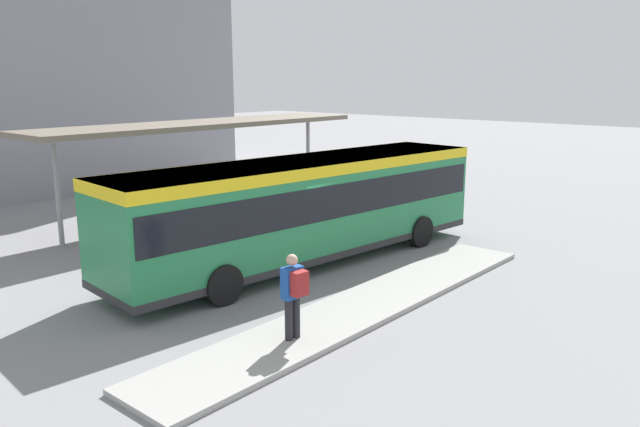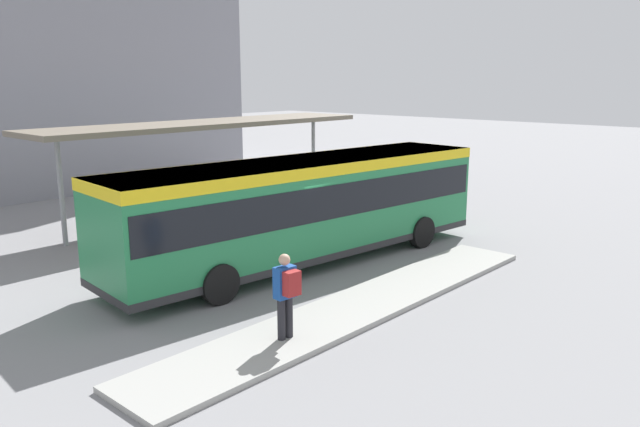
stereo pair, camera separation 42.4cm
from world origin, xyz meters
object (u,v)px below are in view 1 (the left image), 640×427
at_px(pedestrian_waiting, 294,291).
at_px(bicycle_red, 344,182).
at_px(city_bus, 306,203).
at_px(bicycle_orange, 370,188).
at_px(bicycle_yellow, 354,185).

xyz_separation_m(pedestrian_waiting, bicycle_red, (14.50, 10.29, -0.77)).
bearing_deg(city_bus, bicycle_red, 39.12).
bearing_deg(bicycle_orange, bicycle_yellow, 170.67).
distance_m(bicycle_orange, bicycle_red, 1.82).
height_order(pedestrian_waiting, bicycle_orange, pedestrian_waiting).
bearing_deg(city_bus, pedestrian_waiting, -134.86).
bearing_deg(bicycle_orange, pedestrian_waiting, -68.42).
relative_size(pedestrian_waiting, bicycle_orange, 1.13).
xyz_separation_m(city_bus, bicycle_yellow, (9.70, 5.76, -1.37)).
relative_size(bicycle_orange, bicycle_red, 0.94).
distance_m(bicycle_orange, bicycle_yellow, 0.89).
relative_size(city_bus, bicycle_yellow, 7.03).
xyz_separation_m(city_bus, bicycle_orange, (9.70, 4.87, -1.41)).
xyz_separation_m(city_bus, bicycle_red, (10.08, 6.65, -1.39)).
height_order(city_bus, pedestrian_waiting, city_bus).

